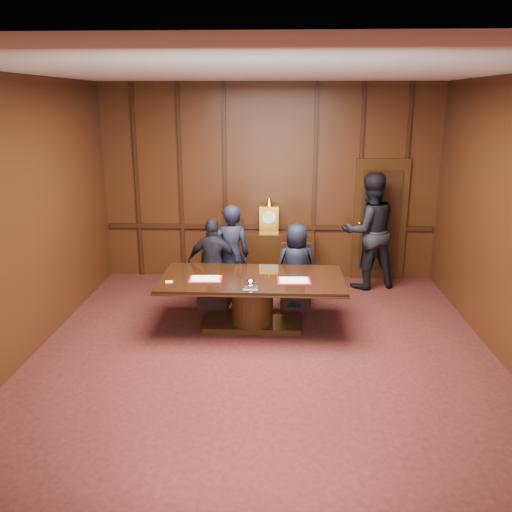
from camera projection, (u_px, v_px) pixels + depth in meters
The scene contains 13 objects.
room at pixel (269, 227), 6.49m from camera, with size 7.00×7.04×3.50m.
sideboard at pixel (269, 254), 9.84m from camera, with size 1.60×0.45×1.54m.
conference_table at pixel (252, 294), 7.77m from camera, with size 2.62×1.32×0.76m.
folder_left at pixel (205, 279), 7.60m from camera, with size 0.47×0.35×0.02m.
folder_right at pixel (294, 281), 7.53m from camera, with size 0.47×0.35×0.02m.
inkstand at pixel (250, 284), 7.25m from camera, with size 0.20×0.14×0.12m.
notepad at pixel (169, 282), 7.48m from camera, with size 0.10×0.07×0.01m, color #ECEC73.
chair_left at pixel (215, 287), 8.70m from camera, with size 0.51×0.51×0.99m.
chair_right at pixel (296, 288), 8.64m from camera, with size 0.49×0.49×0.99m.
signatory_left at pixel (213, 263), 8.50m from camera, with size 0.84×0.35×1.44m, color black.
signatory_right at pixel (296, 266), 8.46m from camera, with size 0.67×0.44×1.37m, color black.
witness_left at pixel (231, 255), 8.60m from camera, with size 0.59×0.39×1.63m, color black.
witness_right at pixel (369, 231), 9.34m from camera, with size 0.98×0.77×2.02m, color black.
Camera 1 is at (0.19, -6.20, 3.19)m, focal length 38.00 mm.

